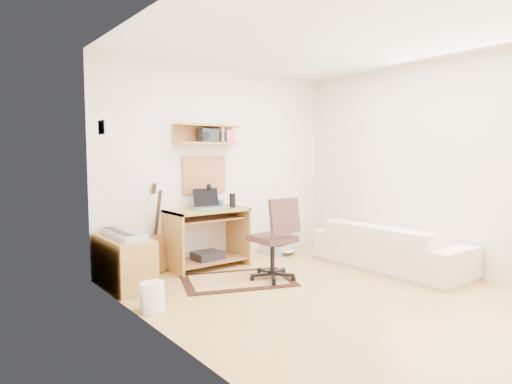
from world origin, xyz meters
TOP-DOWN VIEW (x-y plane):
  - floor at (0.00, 0.00)m, footprint 3.60×4.00m
  - ceiling at (0.00, 0.00)m, footprint 3.60×4.00m
  - back_wall at (0.00, 2.00)m, footprint 3.60×0.01m
  - left_wall at (-1.80, 0.00)m, footprint 0.01×4.00m
  - right_wall at (1.80, 0.00)m, footprint 0.01×4.00m
  - wall_shelf at (-0.30, 1.88)m, footprint 0.90×0.25m
  - cork_board at (-0.30, 1.98)m, footprint 0.64×0.03m
  - wall_photo at (-1.79, 1.50)m, footprint 0.02×0.20m
  - desk at (-0.42, 1.73)m, footprint 1.00×0.55m
  - laptop at (-0.39, 1.71)m, footprint 0.38×0.38m
  - speaker at (-0.06, 1.68)m, footprint 0.08×0.08m
  - desk_lamp at (-0.28, 1.87)m, footprint 0.10×0.10m
  - pencil_cup at (-0.14, 1.83)m, footprint 0.07×0.07m
  - boombox at (-0.25, 1.87)m, footprint 0.35×0.16m
  - rug at (-0.47, 0.99)m, footprint 1.45×1.21m
  - task_chair at (-0.12, 0.78)m, footprint 0.50×0.50m
  - cabinet at (-1.58, 1.55)m, footprint 0.40×0.90m
  - music_keyboard at (-1.58, 1.55)m, footprint 0.24×0.78m
  - guitar at (-1.02, 1.86)m, footprint 0.34×0.28m
  - waste_basket at (-1.65, 0.67)m, footprint 0.27×0.27m
  - printer at (0.81, 1.77)m, footprint 0.48×0.41m
  - sofa at (1.38, 0.27)m, footprint 0.58×1.98m

SIDE VIEW (x-z plane):
  - floor at x=0.00m, z-range -0.01..0.00m
  - rug at x=-0.47m, z-range 0.00..0.02m
  - printer at x=0.81m, z-range 0.01..0.16m
  - waste_basket at x=-1.65m, z-range 0.00..0.27m
  - cabinet at x=-1.58m, z-range 0.00..0.55m
  - desk at x=-0.42m, z-range 0.00..0.75m
  - sofa at x=1.38m, z-range 0.00..0.77m
  - task_chair at x=-0.12m, z-range 0.00..0.97m
  - guitar at x=-1.02m, z-range 0.00..1.10m
  - music_keyboard at x=-1.58m, z-range 0.55..0.62m
  - pencil_cup at x=-0.14m, z-range 0.75..0.84m
  - speaker at x=-0.06m, z-range 0.75..0.93m
  - laptop at x=-0.39m, z-range 0.75..1.01m
  - desk_lamp at x=-0.28m, z-range 0.75..1.06m
  - cork_board at x=-0.30m, z-range 0.92..1.42m
  - back_wall at x=0.00m, z-range 0.00..2.60m
  - left_wall at x=-1.80m, z-range 0.00..2.60m
  - right_wall at x=1.80m, z-range 0.00..2.60m
  - boombox at x=-0.25m, z-range 1.59..1.77m
  - wall_shelf at x=-0.30m, z-range 1.57..1.83m
  - wall_photo at x=-1.79m, z-range 1.65..1.79m
  - ceiling at x=0.00m, z-range 2.60..2.61m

